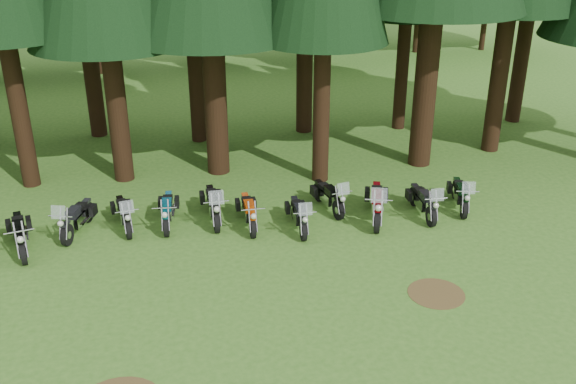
# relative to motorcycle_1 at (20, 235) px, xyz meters

# --- Properties ---
(ground) EXTENTS (120.00, 120.00, 0.00)m
(ground) POSITION_rel_motorcycle_1_xyz_m (5.81, -4.78, -0.47)
(ground) COLOR #34661E
(ground) RESTS_ON ground
(dirt_patch_1) EXTENTS (1.40, 1.40, 0.01)m
(dirt_patch_1) POSITION_rel_motorcycle_1_xyz_m (10.31, -4.28, -0.46)
(dirt_patch_1) COLOR #4C3D1E
(dirt_patch_1) RESTS_ON ground
(motorcycle_1) EXTENTS (0.64, 2.23, 0.92)m
(motorcycle_1) POSITION_rel_motorcycle_1_xyz_m (0.00, 0.00, 0.00)
(motorcycle_1) COLOR black
(motorcycle_1) RESTS_ON ground
(motorcycle_2) EXTENTS (0.90, 2.09, 1.34)m
(motorcycle_2) POSITION_rel_motorcycle_1_xyz_m (1.41, 0.76, -0.02)
(motorcycle_2) COLOR black
(motorcycle_2) RESTS_ON ground
(motorcycle_3) EXTENTS (0.61, 2.06, 1.30)m
(motorcycle_3) POSITION_rel_motorcycle_1_xyz_m (2.73, 0.81, -0.03)
(motorcycle_3) COLOR black
(motorcycle_3) RESTS_ON ground
(motorcycle_4) EXTENTS (0.36, 2.09, 0.85)m
(motorcycle_4) POSITION_rel_motorcycle_1_xyz_m (3.99, 0.80, -0.04)
(motorcycle_4) COLOR black
(motorcycle_4) RESTS_ON ground
(motorcycle_5) EXTENTS (0.43, 2.28, 1.44)m
(motorcycle_5) POSITION_rel_motorcycle_1_xyz_m (5.34, 0.81, 0.01)
(motorcycle_5) COLOR black
(motorcycle_5) RESTS_ON ground
(motorcycle_6) EXTENTS (0.29, 2.07, 0.84)m
(motorcycle_6) POSITION_rel_motorcycle_1_xyz_m (6.32, 0.23, -0.04)
(motorcycle_6) COLOR black
(motorcycle_6) RESTS_ON ground
(motorcycle_7) EXTENTS (0.38, 2.04, 1.29)m
(motorcycle_7) POSITION_rel_motorcycle_1_xyz_m (7.73, -0.25, -0.04)
(motorcycle_7) COLOR black
(motorcycle_7) RESTS_ON ground
(motorcycle_8) EXTENTS (0.64, 2.07, 1.30)m
(motorcycle_8) POSITION_rel_motorcycle_1_xyz_m (8.91, 0.82, -0.03)
(motorcycle_8) COLOR black
(motorcycle_8) RESTS_ON ground
(motorcycle_9) EXTENTS (1.02, 2.40, 1.53)m
(motorcycle_9) POSITION_rel_motorcycle_1_xyz_m (10.15, -0.10, 0.04)
(motorcycle_9) COLOR black
(motorcycle_9) RESTS_ON ground
(motorcycle_10) EXTENTS (0.40, 2.10, 1.32)m
(motorcycle_10) POSITION_rel_motorcycle_1_xyz_m (11.62, -0.13, -0.03)
(motorcycle_10) COLOR black
(motorcycle_10) RESTS_ON ground
(motorcycle_11) EXTENTS (0.80, 2.08, 1.31)m
(motorcycle_11) POSITION_rel_motorcycle_1_xyz_m (12.96, 0.14, -0.03)
(motorcycle_11) COLOR black
(motorcycle_11) RESTS_ON ground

